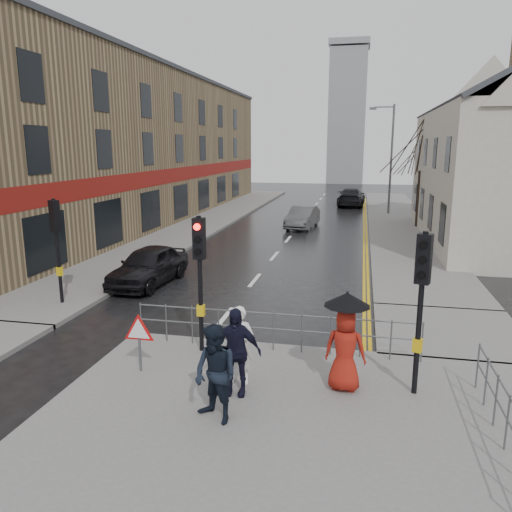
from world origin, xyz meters
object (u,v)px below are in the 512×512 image
at_px(pedestrian_with_umbrella, 346,338).
at_px(pedestrian_a, 240,345).
at_px(pedestrian_b, 216,374).
at_px(car_mid, 303,217).
at_px(car_parked, 149,266).
at_px(pedestrian_d, 235,351).

bearing_deg(pedestrian_with_umbrella, pedestrian_a, -176.20).
bearing_deg(pedestrian_with_umbrella, pedestrian_b, -142.57).
bearing_deg(pedestrian_a, car_mid, 95.31).
xyz_separation_m(pedestrian_a, car_parked, (-5.37, 7.42, -0.26)).
height_order(pedestrian_d, car_mid, pedestrian_d).
relative_size(pedestrian_b, pedestrian_d, 1.01).
height_order(pedestrian_a, pedestrian_b, pedestrian_b).
bearing_deg(pedestrian_with_umbrella, car_mid, 98.99).
relative_size(pedestrian_a, car_parked, 0.40).
bearing_deg(pedestrian_with_umbrella, pedestrian_d, -163.49).
distance_m(pedestrian_d, car_parked, 9.59).
relative_size(pedestrian_with_umbrella, pedestrian_d, 1.15).
height_order(pedestrian_b, pedestrian_with_umbrella, pedestrian_with_umbrella).
xyz_separation_m(pedestrian_b, pedestrian_with_umbrella, (2.28, 1.75, 0.21)).
relative_size(pedestrian_b, car_mid, 0.45).
xyz_separation_m(pedestrian_b, pedestrian_d, (0.09, 1.10, -0.01)).
height_order(pedestrian_a, pedestrian_d, pedestrian_d).
bearing_deg(car_mid, pedestrian_d, -79.95).
relative_size(pedestrian_with_umbrella, car_parked, 0.50).
xyz_separation_m(pedestrian_with_umbrella, car_mid, (-3.44, 21.78, -0.59)).
distance_m(pedestrian_a, car_parked, 9.16).
xyz_separation_m(pedestrian_a, pedestrian_d, (0.02, -0.50, 0.07)).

